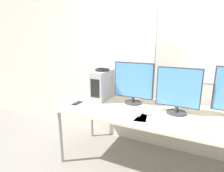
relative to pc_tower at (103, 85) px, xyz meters
The scene contains 11 objects.
wall_back 0.99m from the pc_tower, 27.93° to the left, with size 8.00×0.07×2.70m.
desk 0.83m from the pc_tower, 10.96° to the right, with size 2.37×0.88×0.74m.
pc_tower is the anchor object (origin of this frame).
headphones 0.21m from the pc_tower, 90.00° to the left, with size 0.19×0.19×0.03m.
monitor_main 0.44m from the pc_tower, ahead, with size 0.50×0.21×0.51m.
monitor_right_near 0.97m from the pc_tower, ahead, with size 0.46×0.21×0.50m.
keyboard 0.53m from the pc_tower, 34.74° to the right, with size 0.45×0.17×0.02m.
mouse 0.77m from the pc_tower, 20.79° to the right, with size 0.06×0.08×0.03m.
cell_phone 0.41m from the pc_tower, 122.85° to the right, with size 0.07×0.15×0.01m.
paper_sheet_left 0.86m from the pc_tower, 30.74° to the right, with size 0.22×0.30×0.00m.
paper_sheet_front 0.72m from the pc_tower, 30.05° to the right, with size 0.26×0.33×0.00m.
Camera 1 is at (0.38, -1.52, 1.52)m, focal length 30.00 mm.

